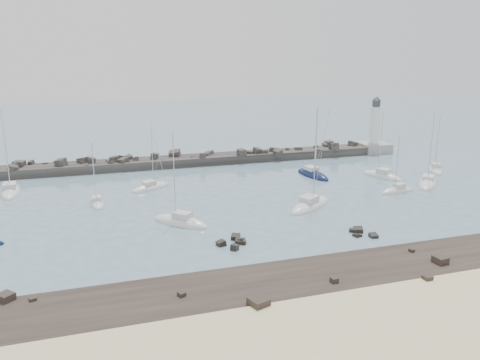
# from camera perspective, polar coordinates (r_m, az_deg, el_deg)

# --- Properties ---
(ground) EXTENTS (400.00, 400.00, 0.00)m
(ground) POSITION_cam_1_polar(r_m,az_deg,el_deg) (69.73, 0.09, -4.77)
(ground) COLOR slate
(ground) RESTS_ON ground
(sand_strip) EXTENTS (140.00, 14.00, 1.00)m
(sand_strip) POSITION_cam_1_polar(r_m,az_deg,el_deg) (43.33, 13.61, -18.33)
(sand_strip) COLOR beige
(sand_strip) RESTS_ON ground
(rock_shelf) EXTENTS (140.00, 12.46, 1.89)m
(rock_shelf) POSITION_cam_1_polar(r_m,az_deg,el_deg) (50.89, 7.77, -12.68)
(rock_shelf) COLOR black
(rock_shelf) RESTS_ON ground
(rock_cluster_near) EXTENTS (4.05, 4.75, 1.19)m
(rock_cluster_near) POSITION_cam_1_polar(r_m,az_deg,el_deg) (60.87, -0.65, -7.59)
(rock_cluster_near) COLOR black
(rock_cluster_near) RESTS_ON ground
(rock_cluster_far) EXTENTS (3.14, 4.08, 1.34)m
(rock_cluster_far) POSITION_cam_1_polar(r_m,az_deg,el_deg) (66.48, 14.37, -6.26)
(rock_cluster_far) COLOR black
(rock_cluster_far) RESTS_ON ground
(breakwater) EXTENTS (115.00, 7.29, 4.97)m
(breakwater) POSITION_cam_1_polar(r_m,az_deg,el_deg) (103.99, -10.12, 1.79)
(breakwater) COLOR #2D2A28
(breakwater) RESTS_ON ground
(lighthouse) EXTENTS (7.00, 7.00, 14.60)m
(lighthouse) POSITION_cam_1_polar(r_m,az_deg,el_deg) (122.46, 15.98, 4.73)
(lighthouse) COLOR gray
(lighthouse) RESTS_ON ground
(sailboat_1) EXTENTS (3.90, 10.62, 16.42)m
(sailboat_1) POSITION_cam_1_polar(r_m,az_deg,el_deg) (92.28, -26.18, -1.31)
(sailboat_1) COLOR silver
(sailboat_1) RESTS_ON ground
(sailboat_3) EXTENTS (2.61, 6.99, 10.95)m
(sailboat_3) POSITION_cam_1_polar(r_m,az_deg,el_deg) (79.98, -17.06, -2.75)
(sailboat_3) COLOR silver
(sailboat_3) RESTS_ON ground
(sailboat_4) EXTENTS (8.34, 6.43, 12.92)m
(sailboat_4) POSITION_cam_1_polar(r_m,az_deg,el_deg) (87.03, -10.81, -0.94)
(sailboat_4) COLOR silver
(sailboat_4) RESTS_ON ground
(sailboat_5) EXTENTS (8.45, 8.52, 14.59)m
(sailboat_5) POSITION_cam_1_polar(r_m,az_deg,el_deg) (68.30, -7.31, -5.19)
(sailboat_5) COLOR silver
(sailboat_5) RESTS_ON ground
(sailboat_6) EXTENTS (10.59, 8.83, 16.77)m
(sailboat_6) POSITION_cam_1_polar(r_m,az_deg,el_deg) (75.90, 8.58, -3.17)
(sailboat_6) COLOR silver
(sailboat_6) RESTS_ON ground
(sailboat_7) EXTENTS (4.59, 10.16, 15.54)m
(sailboat_7) POSITION_cam_1_polar(r_m,az_deg,el_deg) (95.42, 8.85, 0.57)
(sailboat_7) COLOR #0E193C
(sailboat_7) RESTS_ON ground
(sailboat_8) EXTENTS (7.26, 3.12, 11.33)m
(sailboat_8) POSITION_cam_1_polar(r_m,az_deg,el_deg) (87.67, 18.62, -1.34)
(sailboat_8) COLOR silver
(sailboat_8) RESTS_ON ground
(sailboat_9) EXTENTS (5.93, 9.38, 14.31)m
(sailboat_9) POSITION_cam_1_polar(r_m,az_deg,el_deg) (97.59, 16.87, 0.41)
(sailboat_9) COLOR silver
(sailboat_9) RESTS_ON ground
(sailboat_10) EXTENTS (8.89, 9.21, 15.30)m
(sailboat_10) POSITION_cam_1_polar(r_m,az_deg,el_deg) (94.84, 21.89, -0.45)
(sailboat_10) COLOR silver
(sailboat_10) RESTS_ON ground
(sailboat_11) EXTENTS (5.86, 7.93, 12.53)m
(sailboat_11) POSITION_cam_1_polar(r_m,az_deg,el_deg) (106.42, 22.69, 1.06)
(sailboat_11) COLOR silver
(sailboat_11) RESTS_ON ground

